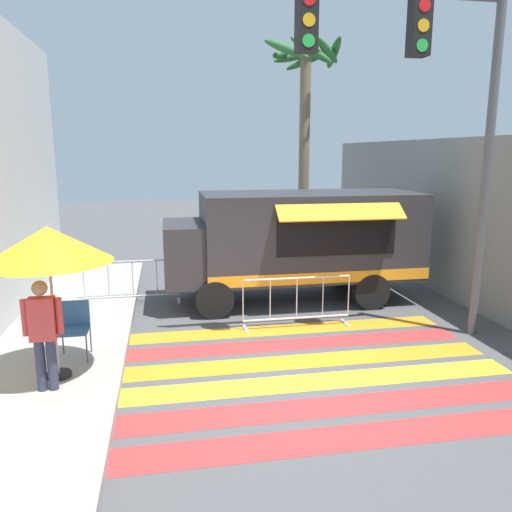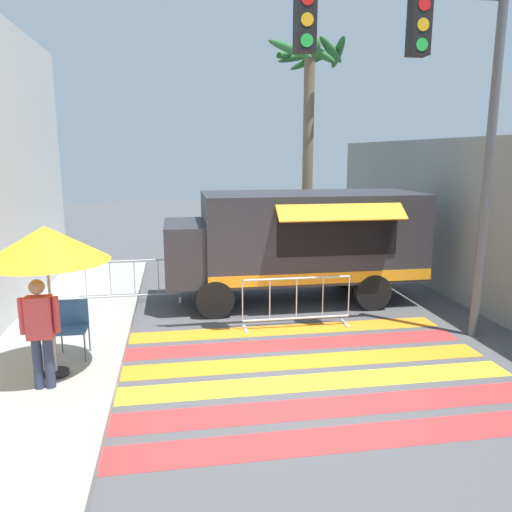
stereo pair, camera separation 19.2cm
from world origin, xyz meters
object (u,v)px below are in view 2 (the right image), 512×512
object	(u,v)px
patio_umbrella	(45,245)
folding_chair	(73,323)
barricade_front	(296,303)
palm_tree	(309,99)
vendor_person	(40,328)
barricade_side	(135,282)
food_truck	(292,238)
traffic_signal_pole	(420,83)

from	to	relation	value
patio_umbrella	folding_chair	distance (m)	1.60
patio_umbrella	barricade_front	bearing A→B (deg)	24.62
palm_tree	folding_chair	bearing A→B (deg)	-129.87
vendor_person	barricade_side	size ratio (longest dim) A/B	0.72
vendor_person	barricade_side	distance (m)	4.57
palm_tree	patio_umbrella	bearing A→B (deg)	-127.59
vendor_person	barricade_side	bearing A→B (deg)	87.43
food_truck	traffic_signal_pole	bearing A→B (deg)	-62.12
vendor_person	barricade_front	xyz separation A→B (m)	(4.15, 2.28, -0.53)
palm_tree	vendor_person	bearing A→B (deg)	-126.43
vendor_person	barricade_side	xyz separation A→B (m)	(0.90, 4.44, -0.53)
barricade_front	barricade_side	xyz separation A→B (m)	(-3.25, 2.16, -0.00)
traffic_signal_pole	barricade_front	bearing A→B (deg)	151.24
food_truck	patio_umbrella	bearing A→B (deg)	-140.22
traffic_signal_pole	barricade_side	distance (m)	7.17
vendor_person	palm_tree	distance (m)	10.58
vendor_person	folding_chair	bearing A→B (deg)	89.65
traffic_signal_pole	palm_tree	size ratio (longest dim) A/B	0.93
barricade_front	palm_tree	distance (m)	7.36
patio_umbrella	barricade_side	size ratio (longest dim) A/B	1.03
folding_chair	food_truck	bearing A→B (deg)	16.90
food_truck	vendor_person	world-z (taller)	food_truck
folding_chair	palm_tree	bearing A→B (deg)	32.64
patio_umbrella	barricade_front	xyz separation A→B (m)	(4.09, 1.88, -1.62)
food_truck	traffic_signal_pole	xyz separation A→B (m)	(1.47, -2.78, 3.04)
food_truck	barricade_side	world-z (taller)	food_truck
barricade_side	palm_tree	xyz separation A→B (m)	(4.94, 3.48, 4.42)
barricade_side	vendor_person	bearing A→B (deg)	-101.47
patio_umbrella	folding_chair	size ratio (longest dim) A/B	2.48
traffic_signal_pole	palm_tree	distance (m)	6.63
food_truck	palm_tree	xyz separation A→B (m)	(1.37, 3.84, 3.45)
patio_umbrella	barricade_side	bearing A→B (deg)	78.21
traffic_signal_pole	folding_chair	size ratio (longest dim) A/B	6.97
traffic_signal_pole	food_truck	bearing A→B (deg)	117.88
vendor_person	food_truck	bearing A→B (deg)	51.27
patio_umbrella	traffic_signal_pole	bearing A→B (deg)	8.63
vendor_person	palm_tree	size ratio (longest dim) A/B	0.23
patio_umbrella	palm_tree	xyz separation A→B (m)	(5.79, 7.51, 2.80)
folding_chair	barricade_front	xyz separation A→B (m)	(3.97, 1.13, -0.20)
barricade_side	patio_umbrella	bearing A→B (deg)	-101.79
patio_umbrella	folding_chair	bearing A→B (deg)	80.23
traffic_signal_pole	folding_chair	xyz separation A→B (m)	(-5.76, -0.15, -3.81)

